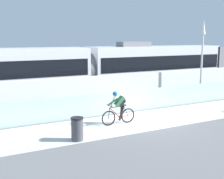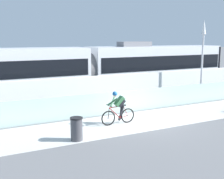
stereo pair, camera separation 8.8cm
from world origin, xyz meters
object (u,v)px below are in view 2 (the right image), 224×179
at_px(cyclist_on_bike, 118,108).
at_px(trash_bin, 77,129).
at_px(tram, 87,70).
at_px(lamp_post_antenna, 203,50).

relative_size(cyclist_on_bike, trash_bin, 1.84).
relative_size(tram, lamp_post_antenna, 4.34).
xyz_separation_m(lamp_post_antenna, trash_bin, (-9.83, -3.40, -2.81)).
distance_m(tram, trash_bin, 9.07).
xyz_separation_m(tram, cyclist_on_bike, (-1.25, -6.85, -1.11)).
height_order(lamp_post_antenna, trash_bin, lamp_post_antenna).
bearing_deg(lamp_post_antenna, trash_bin, -160.91).
xyz_separation_m(tram, lamp_post_antenna, (6.00, -4.70, 1.40)).
bearing_deg(tram, lamp_post_antenna, -38.08).
relative_size(lamp_post_antenna, trash_bin, 5.42).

